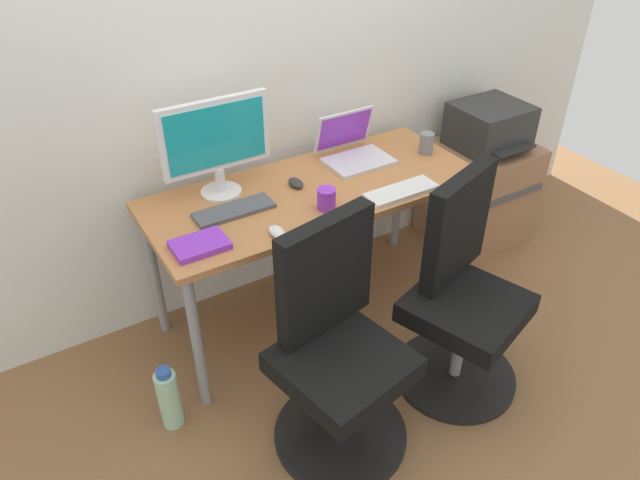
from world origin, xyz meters
TOP-DOWN VIEW (x-y plane):
  - ground_plane at (0.00, 0.00)m, footprint 5.28×5.28m
  - back_wall at (0.00, 0.40)m, footprint 4.40×0.04m
  - desk at (0.00, 0.00)m, footprint 1.52×0.63m
  - office_chair_left at (-0.29, -0.66)m, footprint 0.54×0.54m
  - office_chair_right at (0.33, -0.66)m, footprint 0.56×0.56m
  - side_cabinet at (1.18, 0.11)m, footprint 0.53×0.49m
  - printer at (1.18, 0.11)m, footprint 0.38×0.40m
  - water_bottle_on_floor at (-0.87, -0.30)m, footprint 0.09×0.09m
  - desktop_monitor at (-0.37, 0.17)m, footprint 0.48×0.18m
  - open_laptop at (0.31, 0.15)m, footprint 0.31×0.28m
  - keyboard_by_monitor at (-0.39, -0.00)m, footprint 0.34×0.12m
  - keyboard_by_laptop at (0.31, -0.24)m, footprint 0.34×0.12m
  - mouse_by_monitor at (-0.32, -0.25)m, footprint 0.06×0.10m
  - mouse_by_laptop at (-0.06, 0.06)m, footprint 0.06×0.10m
  - coffee_mug at (-0.04, -0.17)m, footprint 0.08×0.08m
  - pen_cup at (0.65, 0.01)m, footprint 0.07×0.07m
  - notebook at (-0.61, -0.17)m, footprint 0.21×0.15m

SIDE VIEW (x-z plane):
  - ground_plane at x=0.00m, z-range 0.00..0.00m
  - water_bottle_on_floor at x=-0.87m, z-range -0.01..0.30m
  - side_cabinet at x=1.18m, z-range 0.00..0.59m
  - office_chair_left at x=-0.29m, z-range -0.05..0.89m
  - office_chair_right at x=0.33m, z-range -0.05..0.89m
  - desk at x=0.00m, z-range 0.29..1.01m
  - printer at x=1.18m, z-range 0.59..0.83m
  - keyboard_by_monitor at x=-0.39m, z-range 0.72..0.74m
  - keyboard_by_laptop at x=0.31m, z-range 0.72..0.74m
  - notebook at x=-0.61m, z-range 0.72..0.75m
  - mouse_by_monitor at x=-0.32m, z-range 0.72..0.76m
  - mouse_by_laptop at x=-0.06m, z-range 0.72..0.76m
  - coffee_mug at x=-0.04m, z-range 0.72..0.82m
  - pen_cup at x=0.65m, z-range 0.72..0.83m
  - open_laptop at x=0.31m, z-range 0.67..0.89m
  - desktop_monitor at x=-0.37m, z-range 0.76..1.19m
  - back_wall at x=0.00m, z-range 0.00..2.60m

